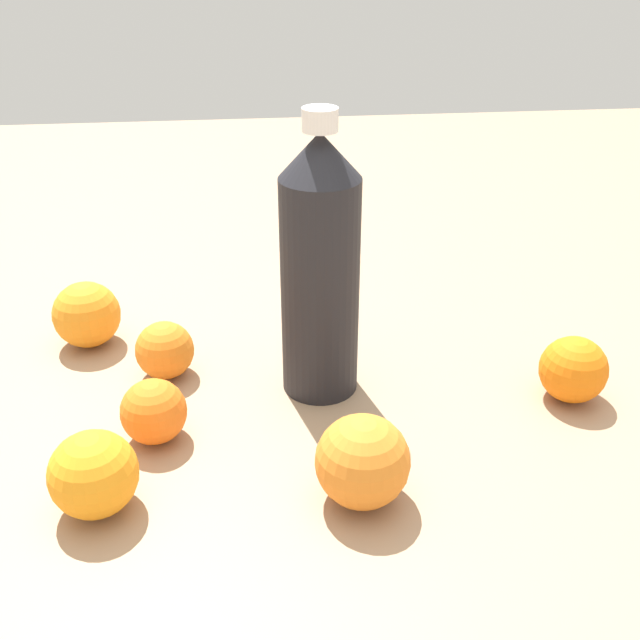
# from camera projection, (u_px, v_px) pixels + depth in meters

# --- Properties ---
(ground_plane) EXTENTS (2.40, 2.40, 0.00)m
(ground_plane) POSITION_uv_depth(u_px,v_px,m) (288.00, 392.00, 0.78)
(ground_plane) COLOR #9E7F60
(water_bottle) EXTENTS (0.08, 0.08, 0.30)m
(water_bottle) POSITION_uv_depth(u_px,v_px,m) (320.00, 268.00, 0.73)
(water_bottle) COLOR black
(water_bottle) RESTS_ON ground_plane
(orange_0) EXTENTS (0.08, 0.08, 0.08)m
(orange_0) POSITION_uv_depth(u_px,v_px,m) (363.00, 461.00, 0.62)
(orange_0) COLOR orange
(orange_0) RESTS_ON ground_plane
(orange_1) EXTENTS (0.07, 0.07, 0.07)m
(orange_1) POSITION_uv_depth(u_px,v_px,m) (573.00, 370.00, 0.76)
(orange_1) COLOR orange
(orange_1) RESTS_ON ground_plane
(orange_2) EXTENTS (0.08, 0.08, 0.08)m
(orange_2) POSITION_uv_depth(u_px,v_px,m) (94.00, 474.00, 0.61)
(orange_2) COLOR orange
(orange_2) RESTS_ON ground_plane
(orange_3) EXTENTS (0.06, 0.06, 0.06)m
(orange_3) POSITION_uv_depth(u_px,v_px,m) (165.00, 350.00, 0.79)
(orange_3) COLOR orange
(orange_3) RESTS_ON ground_plane
(orange_4) EXTENTS (0.06, 0.06, 0.06)m
(orange_4) POSITION_uv_depth(u_px,v_px,m) (154.00, 411.00, 0.70)
(orange_4) COLOR orange
(orange_4) RESTS_ON ground_plane
(orange_5) EXTENTS (0.08, 0.08, 0.08)m
(orange_5) POSITION_uv_depth(u_px,v_px,m) (87.00, 315.00, 0.85)
(orange_5) COLOR orange
(orange_5) RESTS_ON ground_plane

